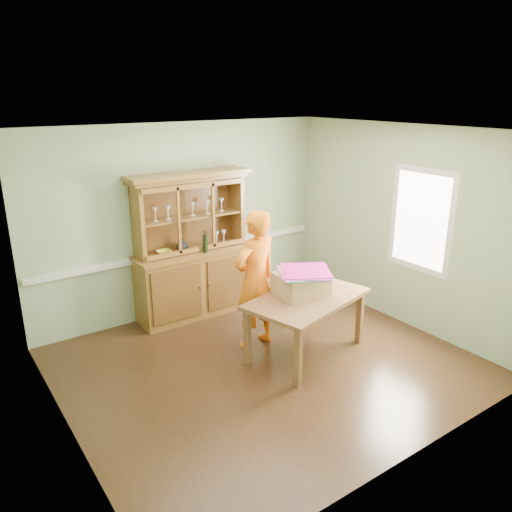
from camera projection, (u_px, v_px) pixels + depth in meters
floor at (267, 364)px, 5.93m from camera, size 4.50×4.50×0.00m
ceiling at (268, 131)px, 5.08m from camera, size 4.50×4.50×0.00m
wall_back at (184, 220)px, 7.06m from camera, size 4.50×0.00×4.50m
wall_left at (56, 304)px, 4.28m from camera, size 0.00×4.00×4.00m
wall_right at (402, 226)px, 6.73m from camera, size 0.00×4.00×4.00m
wall_front at (416, 322)px, 3.95m from camera, size 4.50×0.00×4.50m
chair_rail at (186, 251)px, 7.18m from camera, size 4.41×0.05×0.08m
framed_map at (47, 272)px, 4.46m from camera, size 0.03×0.60×0.46m
window_panel at (420, 220)px, 6.43m from camera, size 0.03×0.96×1.36m
china_hutch at (194, 266)px, 7.08m from camera, size 1.75×0.58×2.05m
dining_table at (307, 304)px, 5.99m from camera, size 1.66×1.24×0.74m
cardboard_box at (301, 284)px, 6.00m from camera, size 0.61×0.50×0.27m
kite_stack at (305, 272)px, 5.93m from camera, size 0.76×0.76×0.04m
person at (255, 280)px, 6.12m from camera, size 0.70×0.51×1.76m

